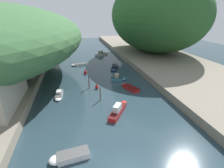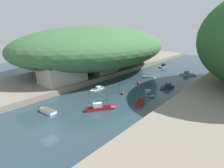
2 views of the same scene
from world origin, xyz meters
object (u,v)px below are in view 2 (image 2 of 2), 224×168
at_px(boat_near_quay, 149,94).
at_px(person_by_boathouse, 62,82).
at_px(waterfront_building, 62,68).
at_px(channel_buoy_far, 122,93).
at_px(boat_red_skiff, 166,87).
at_px(boathouse_shed, 101,66).
at_px(boat_navy_launch, 101,108).
at_px(boat_far_upstream, 97,89).
at_px(person_on_quay, 84,76).
at_px(boat_white_cruiser, 163,66).
at_px(channel_buoy_near, 138,83).
at_px(boat_open_rowboat, 47,110).
at_px(boat_yellow_tender, 189,74).
at_px(boat_small_dinghy, 148,77).
at_px(boat_moored_right, 141,102).

bearing_deg(boat_near_quay, person_by_boathouse, -41.21).
bearing_deg(waterfront_building, person_by_boathouse, -38.24).
bearing_deg(channel_buoy_far, boat_red_skiff, 60.91).
xyz_separation_m(boathouse_shed, boat_navy_launch, (18.08, -18.11, -3.00)).
xyz_separation_m(boat_far_upstream, person_by_boathouse, (-6.06, -6.46, 2.10)).
relative_size(boat_far_upstream, person_on_quay, 2.69).
height_order(boat_red_skiff, boat_near_quay, boat_red_skiff).
bearing_deg(boat_red_skiff, boathouse_shed, 29.45).
relative_size(boat_white_cruiser, channel_buoy_far, 3.91).
bearing_deg(channel_buoy_near, boathouse_shed, -177.76).
distance_m(boat_open_rowboat, channel_buoy_near, 26.70).
height_order(boat_navy_launch, channel_buoy_near, boat_navy_launch).
relative_size(waterfront_building, person_on_quay, 7.35).
xyz_separation_m(boathouse_shed, boat_near_quay, (21.45, -5.13, -3.04)).
bearing_deg(boat_white_cruiser, channel_buoy_far, 128.40).
bearing_deg(person_on_quay, boat_yellow_tender, -38.84).
bearing_deg(person_on_quay, boat_far_upstream, -104.66).
bearing_deg(channel_buoy_far, person_by_boathouse, -147.62).
xyz_separation_m(boat_small_dinghy, channel_buoy_far, (2.81, -17.40, 0.18)).
xyz_separation_m(boat_navy_launch, channel_buoy_near, (-3.48, 18.68, -0.01)).
relative_size(waterfront_building, boat_near_quay, 3.47).
height_order(waterfront_building, person_on_quay, waterfront_building).
bearing_deg(boat_navy_launch, channel_buoy_far, 135.52).
relative_size(waterfront_building, boathouse_shed, 1.35).
xyz_separation_m(boat_small_dinghy, channel_buoy_near, (1.33, -8.09, 0.22)).
height_order(boat_white_cruiser, person_by_boathouse, person_by_boathouse).
height_order(boathouse_shed, person_by_boathouse, boathouse_shed).
height_order(boat_moored_right, channel_buoy_near, channel_buoy_near).
bearing_deg(boat_navy_launch, waterfront_building, -157.04).
distance_m(boat_far_upstream, boat_yellow_tender, 33.51).
relative_size(boat_far_upstream, boat_navy_launch, 0.78).
bearing_deg(boat_white_cruiser, waterfront_building, 104.30).
relative_size(boat_red_skiff, boat_moored_right, 0.94).
distance_m(boat_far_upstream, channel_buoy_far, 7.37).
relative_size(waterfront_building, boat_yellow_tender, 2.34).
bearing_deg(boat_small_dinghy, person_on_quay, 135.63).
distance_m(waterfront_building, boat_red_skiff, 28.72).
relative_size(boat_yellow_tender, person_by_boathouse, 3.14).
bearing_deg(boat_white_cruiser, person_by_boathouse, 108.90).
distance_m(boat_open_rowboat, person_by_boathouse, 11.90).
height_order(channel_buoy_near, channel_buoy_far, channel_buoy_near).
bearing_deg(boat_yellow_tender, boat_white_cruiser, -146.53).
distance_m(boat_moored_right, channel_buoy_far, 6.40).
xyz_separation_m(boat_white_cruiser, channel_buoy_near, (4.70, -25.05, -0.02)).
xyz_separation_m(boat_far_upstream, boat_yellow_tender, (13.13, 30.82, 0.19)).
xyz_separation_m(waterfront_building, boat_open_rowboat, (10.79, -11.11, -4.94)).
bearing_deg(boat_white_cruiser, boathouse_shed, 97.08).
bearing_deg(boat_red_skiff, boat_navy_launch, 101.29).
bearing_deg(person_on_quay, boat_moored_right, -97.21).
xyz_separation_m(boat_red_skiff, person_on_quay, (-19.75, -12.17, 1.93)).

